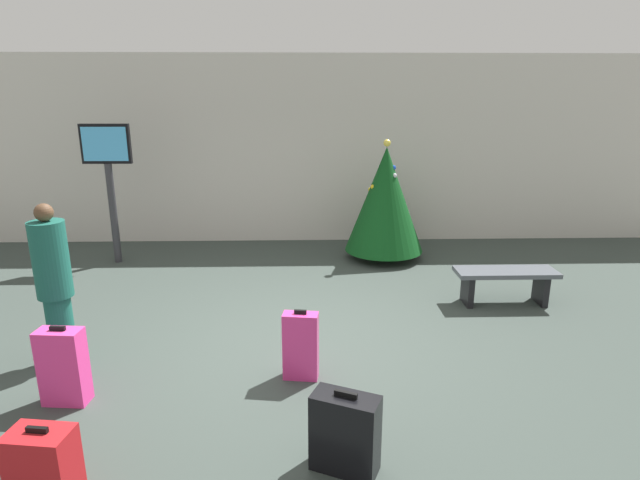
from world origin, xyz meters
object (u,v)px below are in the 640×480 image
object	(u,v)px
holiday_tree	(385,200)
suitcase_1	(63,367)
suitcase_2	(44,468)
suitcase_3	(301,346)
traveller_0	(54,281)
suitcase_0	(345,433)
flight_info_kiosk	(108,169)
waiting_bench	(505,279)

from	to	relation	value
holiday_tree	suitcase_1	distance (m)	5.58
suitcase_2	suitcase_3	size ratio (longest dim) A/B	0.83
traveller_0	suitcase_0	distance (m)	3.38
flight_info_kiosk	waiting_bench	world-z (taller)	flight_info_kiosk
holiday_tree	waiting_bench	world-z (taller)	holiday_tree
suitcase_0	suitcase_2	size ratio (longest dim) A/B	1.09
flight_info_kiosk	suitcase_1	size ratio (longest dim) A/B	3.02
flight_info_kiosk	suitcase_1	distance (m)	4.47
waiting_bench	suitcase_2	size ratio (longest dim) A/B	2.21
suitcase_0	waiting_bench	bearing A→B (deg)	52.76
suitcase_3	suitcase_0	bearing A→B (deg)	-75.53
traveller_0	suitcase_2	xyz separation A→B (m)	(0.77, -2.00, -0.62)
waiting_bench	suitcase_1	xyz separation A→B (m)	(-4.87, -2.19, 0.01)
flight_info_kiosk	traveller_0	bearing A→B (deg)	-79.60
holiday_tree	traveller_0	world-z (taller)	holiday_tree
suitcase_1	suitcase_2	distance (m)	1.30
holiday_tree	waiting_bench	bearing A→B (deg)	-57.10
suitcase_0	suitcase_1	xyz separation A→B (m)	(-2.48, 0.95, 0.05)
suitcase_0	suitcase_1	size ratio (longest dim) A/B	0.87
waiting_bench	suitcase_0	bearing A→B (deg)	-127.24
flight_info_kiosk	traveller_0	world-z (taller)	flight_info_kiosk
holiday_tree	suitcase_0	size ratio (longest dim) A/B	3.09
suitcase_1	suitcase_2	world-z (taller)	suitcase_1
suitcase_2	suitcase_3	distance (m)	2.36
holiday_tree	waiting_bench	distance (m)	2.55
flight_info_kiosk	suitcase_3	xyz separation A→B (m)	(3.14, -3.81, -1.23)
holiday_tree	flight_info_kiosk	bearing A→B (deg)	-179.10
flight_info_kiosk	suitcase_3	size ratio (longest dim) A/B	3.15
suitcase_0	suitcase_3	distance (m)	1.36
suitcase_2	flight_info_kiosk	bearing A→B (deg)	104.51
suitcase_3	suitcase_2	bearing A→B (deg)	-137.40
holiday_tree	suitcase_1	bearing A→B (deg)	-129.79
holiday_tree	suitcase_0	world-z (taller)	holiday_tree
holiday_tree	traveller_0	size ratio (longest dim) A/B	1.19
suitcase_1	flight_info_kiosk	bearing A→B (deg)	103.34
flight_info_kiosk	holiday_tree	bearing A→B (deg)	0.90
flight_info_kiosk	suitcase_0	bearing A→B (deg)	-55.89
traveller_0	waiting_bench	bearing A→B (deg)	15.21
flight_info_kiosk	suitcase_1	bearing A→B (deg)	-76.66
suitcase_0	holiday_tree	bearing A→B (deg)	78.52
flight_info_kiosk	suitcase_3	distance (m)	5.09
traveller_0	suitcase_2	bearing A→B (deg)	-68.81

